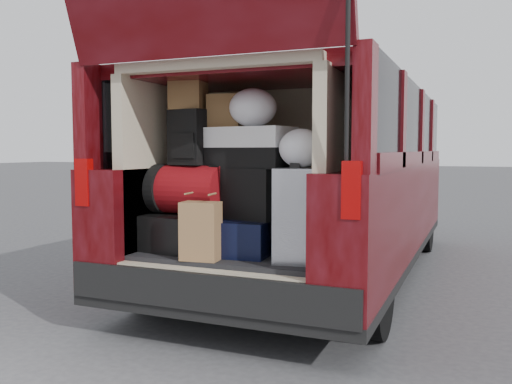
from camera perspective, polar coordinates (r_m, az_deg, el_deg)
ground at (r=3.62m, az=-2.83°, el=-15.31°), size 80.00×80.00×0.00m
minivan at (r=5.16m, az=6.03°, el=0.93°), size 1.90×5.35×2.77m
load_floor at (r=3.78m, az=-1.02°, el=-10.10°), size 1.24×1.05×0.55m
black_hardshell at (r=3.78m, az=-7.17°, el=-4.04°), size 0.51×0.65×0.24m
navy_hardshell at (r=3.57m, az=-1.48°, el=-4.60°), size 0.46×0.55×0.23m
silver_roller at (r=3.32m, az=4.27°, el=-2.34°), size 0.30×0.41×0.57m
kraft_bag at (r=3.34m, az=-5.85°, el=-4.11°), size 0.25×0.17×0.36m
red_duffel at (r=3.69m, az=-6.99°, el=0.25°), size 0.53×0.37×0.33m
black_soft_case at (r=3.57m, az=-0.80°, el=-0.11°), size 0.51×0.37×0.33m
backpack at (r=3.69m, az=-7.05°, el=5.72°), size 0.28×0.20×0.37m
twotone_duffel at (r=3.58m, az=-0.84°, el=4.70°), size 0.63×0.40×0.27m
grocery_sack_lower at (r=3.73m, az=-7.15°, el=10.11°), size 0.25×0.21×0.20m
grocery_sack_upper at (r=3.69m, az=-3.18°, el=8.47°), size 0.24×0.21×0.22m
plastic_bag_center at (r=3.56m, az=-0.33°, el=8.86°), size 0.36×0.34×0.25m
plastic_bag_right at (r=3.29m, az=4.79°, el=4.61°), size 0.31×0.30×0.24m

